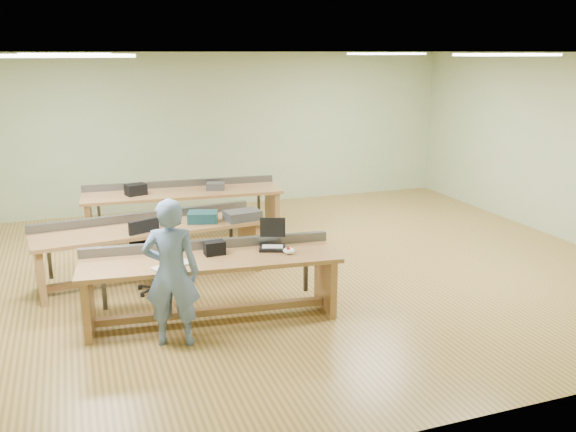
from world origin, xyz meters
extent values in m
plane|color=#A27A3D|center=(0.00, 0.00, 0.00)|extent=(10.00, 10.00, 0.00)
plane|color=silver|center=(0.00, 0.00, 3.00)|extent=(10.00, 10.00, 0.00)
cube|color=#A4B589|center=(0.00, 4.00, 1.50)|extent=(10.00, 0.04, 3.00)
cube|color=#A4B589|center=(0.00, -4.00, 1.50)|extent=(10.00, 0.04, 3.00)
cube|color=#A4B589|center=(5.00, 0.00, 1.50)|extent=(0.04, 8.00, 3.00)
cube|color=white|center=(-2.50, -1.50, 2.97)|extent=(1.20, 0.50, 0.03)
cube|color=white|center=(-2.50, 1.50, 2.97)|extent=(1.20, 0.50, 0.03)
cube|color=white|center=(2.50, -1.50, 2.97)|extent=(1.20, 0.50, 0.03)
cube|color=white|center=(2.50, 1.50, 2.97)|extent=(1.20, 0.50, 0.03)
cube|color=#B0804A|center=(-1.16, -1.31, 0.72)|extent=(2.98, 1.08, 0.05)
cube|color=#B0804A|center=(-2.51, -1.17, 0.35)|extent=(0.15, 0.68, 0.70)
cube|color=#B0804A|center=(0.19, -1.45, 0.35)|extent=(0.15, 0.68, 0.70)
cube|color=#B0804A|center=(-1.16, -1.31, 0.10)|extent=(2.62, 0.37, 0.08)
cube|color=#505358|center=(-1.13, -0.96, 0.81)|extent=(2.91, 0.38, 0.11)
cube|color=#B0804A|center=(-1.64, 0.22, 0.72)|extent=(3.11, 1.14, 0.05)
cube|color=#B0804A|center=(-3.05, 0.07, 0.35)|extent=(0.16, 0.72, 0.70)
cube|color=#B0804A|center=(-0.23, 0.37, 0.35)|extent=(0.16, 0.72, 0.70)
cube|color=#B0804A|center=(-1.64, 0.22, 0.10)|extent=(2.73, 0.40, 0.08)
cube|color=#505358|center=(-1.68, 0.58, 0.81)|extent=(3.03, 0.41, 0.11)
cube|color=#B0804A|center=(-0.85, 2.18, 0.72)|extent=(3.31, 1.09, 0.05)
cube|color=#B0804A|center=(-2.37, 2.28, 0.35)|extent=(0.13, 0.77, 0.70)
cube|color=#B0804A|center=(0.68, 2.07, 0.35)|extent=(0.13, 0.77, 0.70)
cube|color=#B0804A|center=(-0.85, 2.18, 0.10)|extent=(2.96, 0.30, 0.08)
cube|color=#505358|center=(-0.82, 2.57, 0.81)|extent=(3.26, 0.30, 0.11)
imported|color=slate|center=(-1.68, -1.76, 0.80)|extent=(0.66, 0.53, 1.59)
cube|color=black|center=(-0.41, -1.25, 0.77)|extent=(0.37, 0.34, 0.03)
cube|color=black|center=(-0.37, -1.14, 0.99)|extent=(0.29, 0.12, 0.24)
cube|color=beige|center=(-1.62, -1.45, 0.76)|extent=(0.49, 0.30, 0.03)
ellipsoid|color=white|center=(-0.28, -1.45, 0.78)|extent=(0.14, 0.16, 0.07)
cube|color=black|center=(-1.09, -1.20, 0.83)|extent=(0.24, 0.16, 0.16)
cylinder|color=black|center=(-1.67, -0.23, 0.23)|extent=(0.06, 0.06, 0.46)
cube|color=black|center=(-1.67, -0.23, 0.48)|extent=(0.57, 0.57, 0.06)
cube|color=black|center=(-1.75, -0.04, 0.73)|extent=(0.40, 0.20, 0.39)
cylinder|color=black|center=(-1.67, -0.23, 0.03)|extent=(0.65, 0.65, 0.06)
cube|color=#143A41|center=(-0.93, 0.23, 0.82)|extent=(0.46, 0.40, 0.14)
cube|color=#38383A|center=(-0.39, 0.13, 0.82)|extent=(0.52, 0.37, 0.13)
imported|color=#38383A|center=(-1.75, 0.20, 0.80)|extent=(0.16, 0.16, 0.10)
cylinder|color=silver|center=(-1.56, 0.16, 0.81)|extent=(0.09, 0.09, 0.12)
cube|color=black|center=(-1.61, 2.18, 0.84)|extent=(0.36, 0.30, 0.18)
cube|color=#38383A|center=(-0.30, 2.13, 0.81)|extent=(0.35, 0.30, 0.12)
camera|label=1|loc=(-2.54, -7.74, 3.01)|focal=38.00mm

